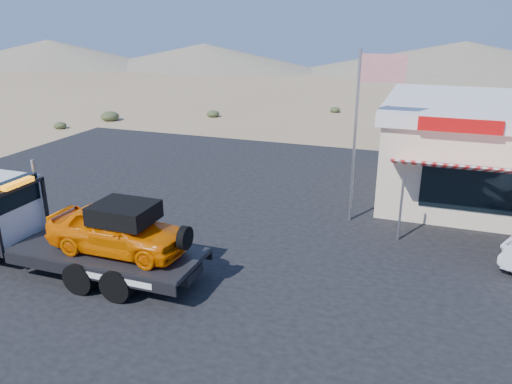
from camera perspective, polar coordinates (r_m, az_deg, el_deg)
ground at (r=15.96m, az=-9.23°, el=-6.84°), size 120.00×120.00×0.00m
asphalt_lot at (r=17.71m, az=1.15°, el=-3.82°), size 32.00×24.00×0.02m
tow_truck at (r=15.14m, az=-21.01°, el=-3.72°), size 7.62×2.26×2.55m
flagpole at (r=17.39m, az=12.14°, el=8.27°), size 1.55×0.10×6.00m
distant_hills at (r=69.86m, az=5.87°, el=15.03°), size 126.00×48.00×4.20m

